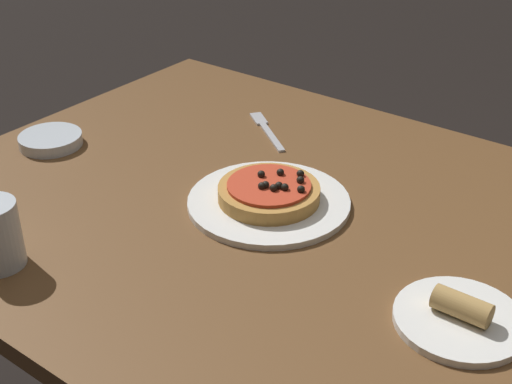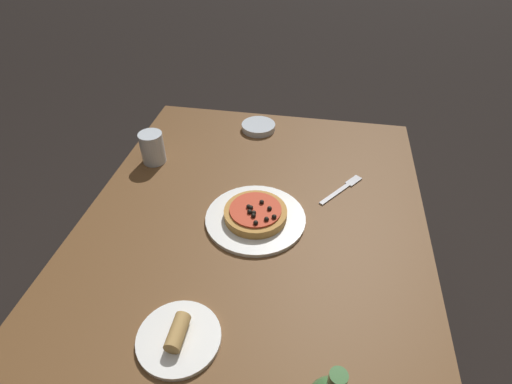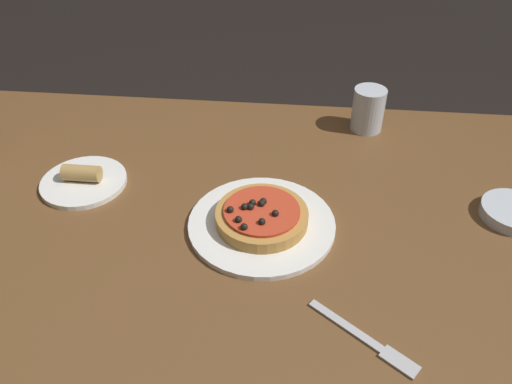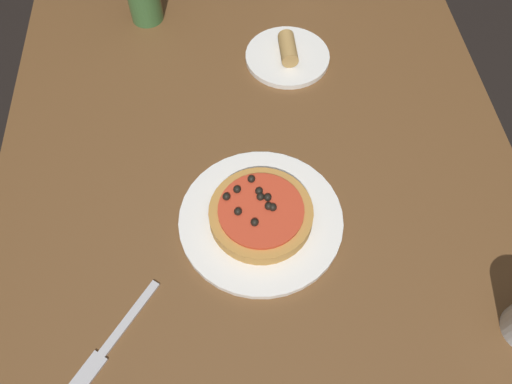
{
  "view_description": "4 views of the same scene",
  "coord_description": "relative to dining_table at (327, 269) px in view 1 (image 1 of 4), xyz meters",
  "views": [
    {
      "loc": [
        -0.51,
        0.89,
        1.44
      ],
      "look_at": [
        0.12,
        0.04,
        0.82
      ],
      "focal_mm": 50.0,
      "sensor_mm": 36.0,
      "label": 1
    },
    {
      "loc": [
        -0.7,
        -0.16,
        1.58
      ],
      "look_at": [
        0.19,
        0.0,
        0.83
      ],
      "focal_mm": 28.0,
      "sensor_mm": 36.0,
      "label": 2
    },
    {
      "loc": [
        0.2,
        -0.75,
        1.45
      ],
      "look_at": [
        0.12,
        0.0,
        0.85
      ],
      "focal_mm": 35.0,
      "sensor_mm": 36.0,
      "label": 3
    },
    {
      "loc": [
        0.56,
        -0.05,
        1.56
      ],
      "look_at": [
        0.11,
        -0.01,
        0.83
      ],
      "focal_mm": 35.0,
      "sensor_mm": 36.0,
      "label": 4
    }
  ],
  "objects": [
    {
      "name": "pizza",
      "position": [
        0.13,
        -0.01,
        0.11
      ],
      "size": [
        0.18,
        0.18,
        0.04
      ],
      "color": "#BC843D",
      "rests_on": "dinner_plate"
    },
    {
      "name": "dinner_plate",
      "position": [
        0.13,
        -0.01,
        0.09
      ],
      "size": [
        0.29,
        0.29,
        0.01
      ],
      "color": "white",
      "rests_on": "dining_table"
    },
    {
      "name": "side_bowl",
      "position": [
        0.64,
        0.07,
        0.09
      ],
      "size": [
        0.13,
        0.13,
        0.02
      ],
      "color": "silver",
      "rests_on": "dining_table"
    },
    {
      "name": "side_plate",
      "position": [
        -0.27,
        0.09,
        0.09
      ],
      "size": [
        0.19,
        0.19,
        0.05
      ],
      "color": "white",
      "rests_on": "dining_table"
    },
    {
      "name": "dining_table",
      "position": [
        0.0,
        0.0,
        0.0
      ],
      "size": [
        1.53,
        1.01,
        0.77
      ],
      "color": "brown",
      "rests_on": "ground_plane"
    },
    {
      "name": "fork",
      "position": [
        0.33,
        -0.26,
        0.08
      ],
      "size": [
        0.17,
        0.13,
        0.0
      ],
      "rotation": [
        0.0,
        0.0,
        -0.64
      ],
      "color": "#B7B7BC",
      "rests_on": "dining_table"
    }
  ]
}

